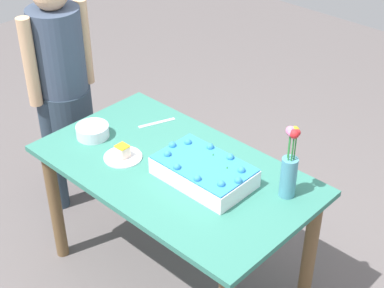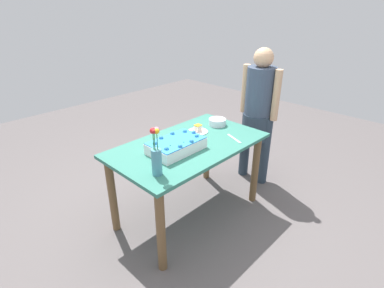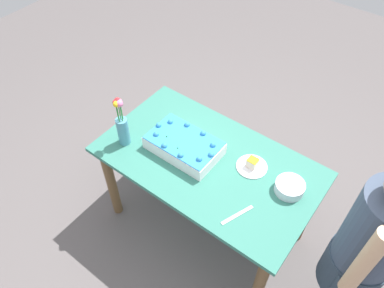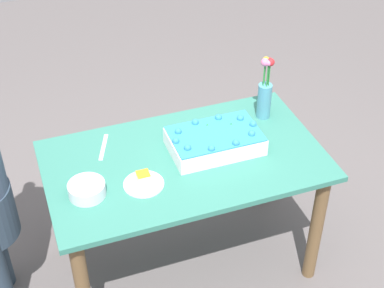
# 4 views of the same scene
# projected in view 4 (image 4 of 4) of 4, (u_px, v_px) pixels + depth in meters

# --- Properties ---
(ground_plane) EXTENTS (8.00, 8.00, 0.00)m
(ground_plane) POSITION_uv_depth(u_px,v_px,m) (186.00, 260.00, 3.41)
(ground_plane) COLOR #5D5656
(dining_table) EXTENTS (1.39, 0.80, 0.76)m
(dining_table) POSITION_uv_depth(u_px,v_px,m) (185.00, 178.00, 3.02)
(dining_table) COLOR #337666
(dining_table) RESTS_ON ground_plane
(sheet_cake) EXTENTS (0.46, 0.28, 0.12)m
(sheet_cake) POSITION_uv_depth(u_px,v_px,m) (215.00, 141.00, 2.97)
(sheet_cake) COLOR white
(sheet_cake) RESTS_ON dining_table
(serving_plate_with_slice) EXTENTS (0.19, 0.19, 0.07)m
(serving_plate_with_slice) POSITION_uv_depth(u_px,v_px,m) (144.00, 182.00, 2.77)
(serving_plate_with_slice) COLOR white
(serving_plate_with_slice) RESTS_ON dining_table
(cake_knife) EXTENTS (0.10, 0.21, 0.00)m
(cake_knife) POSITION_uv_depth(u_px,v_px,m) (104.00, 147.00, 3.01)
(cake_knife) COLOR silver
(cake_knife) RESTS_ON dining_table
(flower_vase) EXTENTS (0.08, 0.08, 0.36)m
(flower_vase) POSITION_uv_depth(u_px,v_px,m) (265.00, 93.00, 3.14)
(flower_vase) COLOR teal
(flower_vase) RESTS_ON dining_table
(fruit_bowl) EXTENTS (0.17, 0.17, 0.07)m
(fruit_bowl) POSITION_uv_depth(u_px,v_px,m) (87.00, 190.00, 2.71)
(fruit_bowl) COLOR silver
(fruit_bowl) RESTS_ON dining_table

